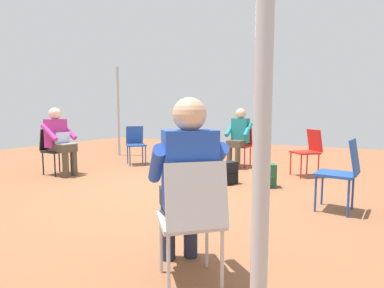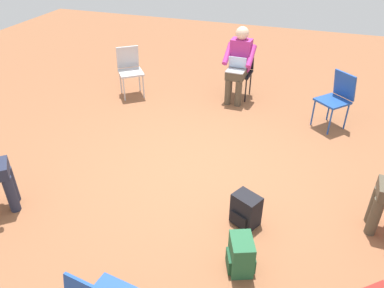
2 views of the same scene
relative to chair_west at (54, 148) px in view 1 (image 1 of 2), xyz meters
name	(u,v)px [view 1 (image 1 of 2)]	position (x,y,z in m)	size (l,w,h in m)	color
ground_plane	(167,188)	(2.45, 0.05, -0.50)	(14.44, 14.44, 0.00)	brown
chair_west	(54,148)	(0.00, 0.00, 0.00)	(0.45, 0.42, 0.85)	black
chair_southeast	(192,215)	(4.00, -2.08, 0.00)	(0.58, 0.59, 0.85)	#B7B7BC
chair_northwest	(136,142)	(0.65, 1.59, 0.00)	(0.59, 0.58, 0.85)	#1E4799
chair_east	(343,170)	(4.81, 0.07, 0.00)	(0.49, 0.45, 0.85)	#1E4799
chair_northeast	(308,149)	(4.23, 1.99, 0.00)	(0.59, 0.58, 0.85)	red
chair_north	(241,143)	(2.82, 2.47, 0.00)	(0.42, 0.46, 0.85)	red
person_with_laptop	(59,138)	(0.17, -0.01, 0.20)	(0.53, 0.51, 1.24)	#4C4233
person_in_teal	(239,134)	(2.81, 2.30, 0.20)	(0.51, 0.54, 1.24)	#4C4233
person_in_blue	(187,178)	(3.89, -1.95, 0.20)	(0.63, 0.63, 1.24)	#23283D
backpack_near_laptop_user	(266,177)	(3.76, 0.85, -0.34)	(0.33, 0.31, 0.36)	#235B38
backpack_by_empty_chair	(228,174)	(3.16, 0.77, -0.34)	(0.31, 0.34, 0.36)	black
tent_pole_near	(118,112)	(-0.65, 2.52, 0.68)	(0.07, 0.07, 2.36)	#B2B2B7
tent_pole_far	(264,66)	(4.56, -2.57, 0.82)	(0.07, 0.07, 2.63)	#B2B2B7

